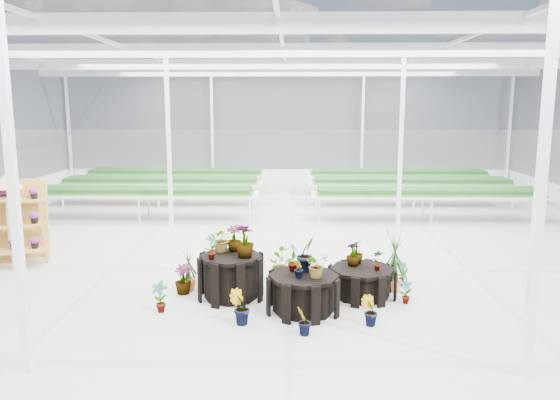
{
  "coord_description": "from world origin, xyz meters",
  "views": [
    {
      "loc": [
        0.21,
        -10.12,
        3.2
      ],
      "look_at": [
        -0.04,
        0.72,
        1.3
      ],
      "focal_mm": 35.0,
      "sensor_mm": 36.0,
      "label": 1
    }
  ],
  "objects_px": {
    "plinth_mid": "(303,293)",
    "plinth_low": "(362,282)",
    "plinth_tall": "(231,277)",
    "bird_table": "(9,220)",
    "shelf_rack": "(5,223)"
  },
  "relations": [
    {
      "from": "plinth_tall",
      "to": "bird_table",
      "type": "relative_size",
      "value": 0.58
    },
    {
      "from": "plinth_low",
      "to": "shelf_rack",
      "type": "relative_size",
      "value": 0.66
    },
    {
      "from": "plinth_mid",
      "to": "plinth_low",
      "type": "height_order",
      "value": "plinth_mid"
    },
    {
      "from": "plinth_mid",
      "to": "plinth_low",
      "type": "relative_size",
      "value": 1.02
    },
    {
      "from": "plinth_tall",
      "to": "plinth_mid",
      "type": "height_order",
      "value": "plinth_tall"
    },
    {
      "from": "plinth_low",
      "to": "shelf_rack",
      "type": "distance_m",
      "value": 7.2
    },
    {
      "from": "plinth_low",
      "to": "bird_table",
      "type": "xyz_separation_m",
      "value": [
        -6.82,
        1.66,
        0.68
      ]
    },
    {
      "from": "shelf_rack",
      "to": "plinth_low",
      "type": "bearing_deg",
      "value": -32.12
    },
    {
      "from": "bird_table",
      "to": "shelf_rack",
      "type": "bearing_deg",
      "value": 152.48
    },
    {
      "from": "plinth_mid",
      "to": "plinth_low",
      "type": "xyz_separation_m",
      "value": [
        1.0,
        0.7,
        -0.05
      ]
    },
    {
      "from": "plinth_tall",
      "to": "plinth_low",
      "type": "xyz_separation_m",
      "value": [
        2.2,
        0.1,
        -0.12
      ]
    },
    {
      "from": "shelf_rack",
      "to": "bird_table",
      "type": "distance_m",
      "value": 0.19
    },
    {
      "from": "plinth_mid",
      "to": "bird_table",
      "type": "xyz_separation_m",
      "value": [
        -5.82,
        2.36,
        0.63
      ]
    },
    {
      "from": "plinth_tall",
      "to": "bird_table",
      "type": "bearing_deg",
      "value": 159.13
    },
    {
      "from": "shelf_rack",
      "to": "plinth_tall",
      "type": "bearing_deg",
      "value": -39.26
    }
  ]
}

